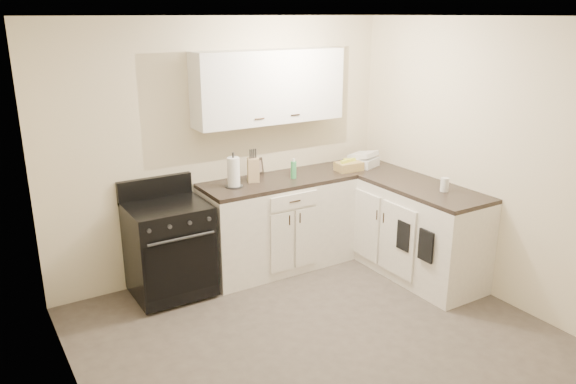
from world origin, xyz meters
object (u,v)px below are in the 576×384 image
stove (170,249)px  knife_block (253,170)px  countertop_grill (364,162)px  paper_towel (234,172)px  wicker_basket (349,166)px

stove → knife_block: bearing=5.0°
countertop_grill → knife_block: bearing=154.3°
stove → paper_towel: (0.69, 0.03, 0.62)m
wicker_basket → countertop_grill: (0.25, 0.05, 0.00)m
stove → countertop_grill: (2.22, -0.03, 0.53)m
knife_block → wicker_basket: 1.07m
stove → countertop_grill: countertop_grill is taller
knife_block → paper_towel: size_ratio=0.83×
stove → paper_towel: bearing=2.4°
knife_block → paper_towel: 0.24m
paper_towel → wicker_basket: (1.29, -0.11, -0.10)m
paper_towel → countertop_grill: 1.54m
paper_towel → countertop_grill: size_ratio=1.10×
knife_block → wicker_basket: bearing=10.3°
stove → wicker_basket: size_ratio=3.15×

